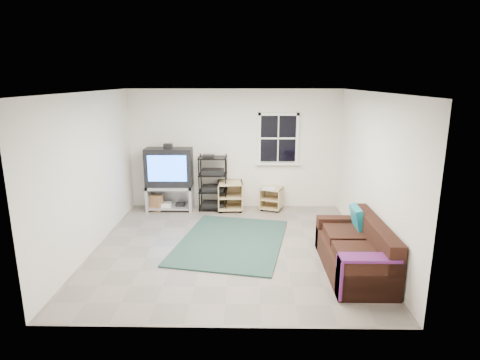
{
  "coord_description": "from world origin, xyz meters",
  "views": [
    {
      "loc": [
        0.26,
        -6.37,
        2.79
      ],
      "look_at": [
        0.15,
        0.4,
        1.09
      ],
      "focal_mm": 30.0,
      "sensor_mm": 36.0,
      "label": 1
    }
  ],
  "objects_px": {
    "tv_unit": "(169,174)",
    "side_table_right": "(272,197)",
    "side_table_left": "(230,195)",
    "sofa": "(356,252)",
    "av_rack": "(213,186)"
  },
  "relations": [
    {
      "from": "tv_unit",
      "to": "side_table_right",
      "type": "distance_m",
      "value": 2.29
    },
    {
      "from": "side_table_left",
      "to": "sofa",
      "type": "height_order",
      "value": "sofa"
    },
    {
      "from": "sofa",
      "to": "tv_unit",
      "type": "bearing_deg",
      "value": 139.05
    },
    {
      "from": "tv_unit",
      "to": "side_table_left",
      "type": "xyz_separation_m",
      "value": [
        1.31,
        0.03,
        -0.47
      ]
    },
    {
      "from": "tv_unit",
      "to": "side_table_left",
      "type": "height_order",
      "value": "tv_unit"
    },
    {
      "from": "side_table_left",
      "to": "tv_unit",
      "type": "bearing_deg",
      "value": -178.8
    },
    {
      "from": "side_table_left",
      "to": "sofa",
      "type": "relative_size",
      "value": 0.34
    },
    {
      "from": "av_rack",
      "to": "side_table_right",
      "type": "xyz_separation_m",
      "value": [
        1.29,
        0.02,
        -0.24
      ]
    },
    {
      "from": "tv_unit",
      "to": "side_table_right",
      "type": "height_order",
      "value": "tv_unit"
    },
    {
      "from": "tv_unit",
      "to": "side_table_left",
      "type": "bearing_deg",
      "value": 1.2
    },
    {
      "from": "side_table_left",
      "to": "sofa",
      "type": "xyz_separation_m",
      "value": [
        1.99,
        -2.89,
        -0.04
      ]
    },
    {
      "from": "side_table_right",
      "to": "sofa",
      "type": "relative_size",
      "value": 0.31
    },
    {
      "from": "tv_unit",
      "to": "av_rack",
      "type": "bearing_deg",
      "value": 1.86
    },
    {
      "from": "av_rack",
      "to": "side_table_right",
      "type": "relative_size",
      "value": 2.15
    },
    {
      "from": "sofa",
      "to": "side_table_left",
      "type": "bearing_deg",
      "value": 124.56
    }
  ]
}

